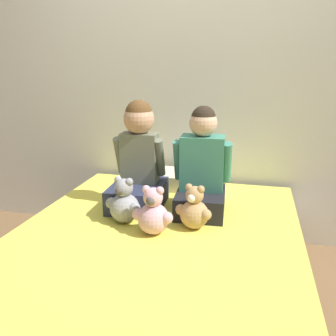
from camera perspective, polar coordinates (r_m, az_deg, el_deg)
name	(u,v)px	position (r m, az deg, el deg)	size (l,w,h in m)	color
ground_plane	(153,314)	(2.12, -2.40, -22.35)	(14.00, 14.00, 0.00)	brown
wall_behind_bed	(192,75)	(2.72, 3.85, 14.59)	(8.00, 0.06, 2.50)	silver
bed	(153,278)	(1.99, -2.48, -17.16)	(1.53, 2.01, 0.46)	brown
child_on_left	(139,164)	(2.21, -4.72, 0.64)	(0.34, 0.41, 0.66)	#282D47
child_on_right	(202,169)	(2.13, 5.44, -0.21)	(0.35, 0.38, 0.64)	black
teddy_bear_held_by_left_child	(124,203)	(2.02, -7.03, -5.66)	(0.22, 0.17, 0.27)	#939399
teddy_bear_held_by_right_child	(194,210)	(1.94, 4.22, -6.75)	(0.20, 0.16, 0.25)	tan
teddy_bear_between_children	(153,214)	(1.87, -2.39, -7.36)	(0.22, 0.17, 0.26)	#DBA3B2
pillow_at_headboard	(184,180)	(2.59, 2.55, -1.93)	(0.54, 0.30, 0.11)	beige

